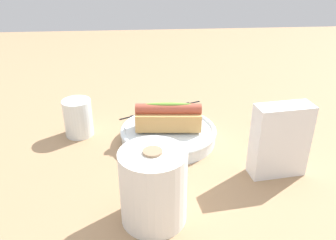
{
  "coord_description": "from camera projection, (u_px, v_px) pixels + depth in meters",
  "views": [
    {
      "loc": [
        0.06,
        0.73,
        0.42
      ],
      "look_at": [
        0.0,
        0.01,
        0.05
      ],
      "focal_mm": 37.36,
      "sensor_mm": 36.0,
      "label": 1
    }
  ],
  "objects": [
    {
      "name": "ground_plane",
      "position": [
        168.0,
        138.0,
        0.84
      ],
      "size": [
        2.4,
        2.4,
        0.0
      ],
      "primitive_type": "plane",
      "color": "#9E7A56"
    },
    {
      "name": "serving_bowl",
      "position": [
        168.0,
        134.0,
        0.82
      ],
      "size": [
        0.23,
        0.23,
        0.03
      ],
      "color": "silver",
      "rests_on": "ground_plane"
    },
    {
      "name": "hotdog_front",
      "position": [
        168.0,
        117.0,
        0.8
      ],
      "size": [
        0.15,
        0.06,
        0.06
      ],
      "color": "tan",
      "rests_on": "serving_bowl"
    },
    {
      "name": "water_glass",
      "position": [
        78.0,
        119.0,
        0.84
      ],
      "size": [
        0.07,
        0.07,
        0.09
      ],
      "color": "white",
      "rests_on": "ground_plane"
    },
    {
      "name": "paper_towel_roll",
      "position": [
        153.0,
        187.0,
        0.57
      ],
      "size": [
        0.11,
        0.11,
        0.13
      ],
      "color": "white",
      "rests_on": "ground_plane"
    },
    {
      "name": "napkin_box",
      "position": [
        280.0,
        141.0,
        0.68
      ],
      "size": [
        0.11,
        0.06,
        0.15
      ],
      "primitive_type": "cube",
      "rotation": [
        0.0,
        0.0,
        0.12
      ],
      "color": "white",
      "rests_on": "ground_plane"
    },
    {
      "name": "chopstick_near",
      "position": [
        156.0,
        110.0,
        0.98
      ],
      "size": [
        0.2,
        0.1,
        0.01
      ],
      "primitive_type": "cylinder",
      "rotation": [
        0.0,
        1.57,
        0.45
      ],
      "color": "black",
      "rests_on": "ground_plane"
    },
    {
      "name": "chopstick_far",
      "position": [
        166.0,
        108.0,
        0.99
      ],
      "size": [
        0.2,
        0.09,
        0.01
      ],
      "primitive_type": "cylinder",
      "rotation": [
        0.0,
        1.57,
        0.4
      ],
      "color": "black",
      "rests_on": "ground_plane"
    }
  ]
}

